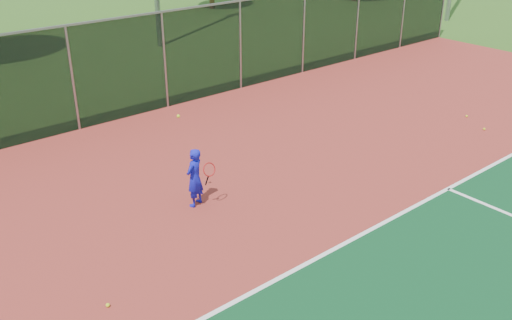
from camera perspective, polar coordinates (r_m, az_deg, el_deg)
The scene contains 6 objects.
court_apron at distance 12.04m, azimuth 17.40°, elevation -7.46°, with size 30.00×20.00×0.02m, color maroon.
fence_back at distance 18.16m, azimuth -9.13°, elevation 9.90°, with size 30.00×0.06×3.03m.
tennis_player at distance 12.38m, azimuth -6.15°, elevation -1.74°, with size 0.59×0.65×2.15m.
practice_ball_2 at distance 10.09m, azimuth -14.60°, elevation -13.87°, with size 0.07×0.07×0.07m, color #D0DF19.
practice_ball_3 at distance 17.79m, azimuth 21.86°, elevation 2.90°, with size 0.07×0.07×0.07m, color #D0DF19.
practice_ball_4 at distance 18.64m, azimuth 20.32°, elevation 4.13°, with size 0.07×0.07×0.07m, color #D0DF19.
Camera 1 is at (-8.91, -3.10, 6.29)m, focal length 40.00 mm.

